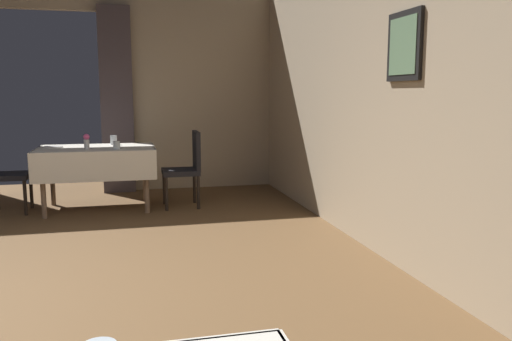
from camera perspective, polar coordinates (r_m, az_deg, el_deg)
wall_right at (r=4.01m, az=18.38°, el=9.77°), size 0.16×8.40×3.00m
wall_back at (r=7.67m, az=-22.18°, el=8.88°), size 6.40×0.27×3.00m
dining_table_mid at (r=6.44m, az=-17.23°, el=1.52°), size 1.36×0.96×0.75m
chair_mid_left at (r=6.65m, az=-26.36°, el=0.11°), size 0.44×0.44×0.93m
chair_mid_right at (r=6.37m, az=-7.63°, el=0.60°), size 0.44×0.44×0.93m
flower_vase_mid at (r=6.24m, az=-18.25°, el=3.13°), size 0.07×0.07×0.18m
glass_mid_b at (r=6.15m, az=-15.17°, el=2.73°), size 0.08×0.08×0.09m
glass_mid_c at (r=6.70m, az=-15.48°, el=3.27°), size 0.08×0.08×0.12m
plate_mid_d at (r=6.58m, az=-21.61°, el=2.43°), size 0.23×0.23×0.01m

